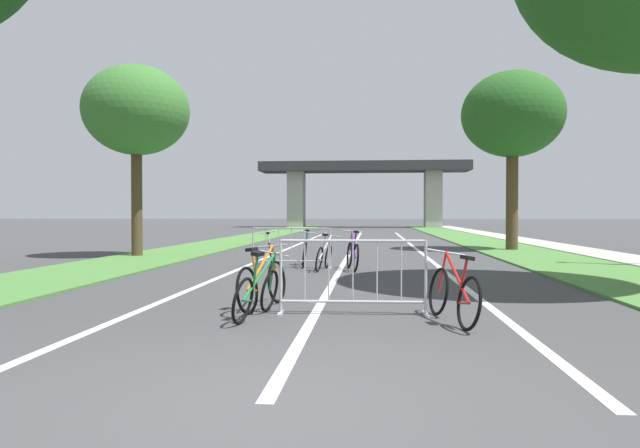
# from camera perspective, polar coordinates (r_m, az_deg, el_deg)

# --- Properties ---
(ground_plane) EXTENTS (300.00, 300.00, 0.00)m
(ground_plane) POSITION_cam_1_polar(r_m,az_deg,el_deg) (4.45, -5.55, -17.42)
(ground_plane) COLOR #3D3D3F
(grass_verge_left) EXTENTS (2.94, 66.26, 0.05)m
(grass_verge_left) POSITION_cam_1_polar(r_m,az_deg,el_deg) (32.04, -7.33, -1.45)
(grass_verge_left) COLOR #477A38
(grass_verge_left) RESTS_ON ground
(grass_verge_right) EXTENTS (2.94, 66.26, 0.05)m
(grass_verge_right) POSITION_cam_1_polar(r_m,az_deg,el_deg) (31.74, 14.85, -1.50)
(grass_verge_right) COLOR #477A38
(grass_verge_right) RESTS_ON ground
(sidewalk_path_right) EXTENTS (1.75, 66.26, 0.08)m
(sidewalk_path_right) POSITION_cam_1_polar(r_m,az_deg,el_deg) (32.22, 18.96, -1.46)
(sidewalk_path_right) COLOR #ADA89E
(sidewalk_path_right) RESTS_ON ground
(lane_stripe_center) EXTENTS (0.14, 38.33, 0.01)m
(lane_stripe_center) POSITION_cam_1_polar(r_m,az_deg,el_deg) (23.37, 3.21, -2.41)
(lane_stripe_center) COLOR silver
(lane_stripe_center) RESTS_ON ground
(lane_stripe_right_lane) EXTENTS (0.14, 38.33, 0.01)m
(lane_stripe_right_lane) POSITION_cam_1_polar(r_m,az_deg,el_deg) (23.43, 9.50, -2.42)
(lane_stripe_right_lane) COLOR silver
(lane_stripe_right_lane) RESTS_ON ground
(lane_stripe_left_lane) EXTENTS (0.14, 38.33, 0.01)m
(lane_stripe_left_lane) POSITION_cam_1_polar(r_m,az_deg,el_deg) (23.60, -3.02, -2.38)
(lane_stripe_left_lane) COLOR silver
(lane_stripe_left_lane) RESTS_ON ground
(overpass_bridge) EXTENTS (21.22, 4.29, 6.68)m
(overpass_bridge) POSITION_cam_1_polar(r_m,az_deg,el_deg) (59.03, 4.39, 4.57)
(overpass_bridge) COLOR #2D2D30
(overpass_bridge) RESTS_ON ground
(tree_left_pine_near) EXTENTS (3.40, 3.40, 6.21)m
(tree_left_pine_near) POSITION_cam_1_polar(r_m,az_deg,el_deg) (19.82, -17.80, 10.61)
(tree_left_pine_near) COLOR #4C3823
(tree_left_pine_near) RESTS_ON ground
(tree_right_maple_mid) EXTENTS (3.82, 3.82, 6.80)m
(tree_right_maple_mid) POSITION_cam_1_polar(r_m,az_deg,el_deg) (23.24, 18.59, 10.18)
(tree_right_maple_mid) COLOR #4C3823
(tree_right_maple_mid) RESTS_ON ground
(crowd_barrier_nearest) EXTENTS (2.09, 0.51, 1.05)m
(crowd_barrier_nearest) POSITION_cam_1_polar(r_m,az_deg,el_deg) (8.03, 3.28, -5.36)
(crowd_barrier_nearest) COLOR #ADADB2
(crowd_barrier_nearest) RESTS_ON ground
(crowd_barrier_second) EXTENTS (2.08, 0.47, 1.05)m
(crowd_barrier_second) POSITION_cam_1_polar(r_m,az_deg,el_deg) (14.86, -2.87, -2.42)
(crowd_barrier_second) COLOR #ADADB2
(crowd_barrier_second) RESTS_ON ground
(bicycle_white_0) EXTENTS (0.60, 1.63, 0.94)m
(bicycle_white_0) POSITION_cam_1_polar(r_m,az_deg,el_deg) (15.49, -4.96, -2.81)
(bicycle_white_0) COLOR black
(bicycle_white_0) RESTS_ON ground
(bicycle_orange_1) EXTENTS (0.54, 1.73, 0.94)m
(bicycle_orange_1) POSITION_cam_1_polar(r_m,az_deg,el_deg) (8.60, -5.73, -5.86)
(bicycle_orange_1) COLOR black
(bicycle_orange_1) RESTS_ON ground
(bicycle_silver_2) EXTENTS (0.57, 1.67, 0.93)m
(bicycle_silver_2) POSITION_cam_1_polar(r_m,az_deg,el_deg) (14.32, 0.42, -3.18)
(bicycle_silver_2) COLOR black
(bicycle_silver_2) RESTS_ON ground
(bicycle_purple_3) EXTENTS (0.51, 1.65, 1.00)m
(bicycle_purple_3) POSITION_cam_1_polar(r_m,az_deg,el_deg) (14.35, 3.27, -3.07)
(bicycle_purple_3) COLOR black
(bicycle_purple_3) RESTS_ON ground
(bicycle_green_4) EXTENTS (0.60, 1.58, 0.92)m
(bicycle_green_4) POSITION_cam_1_polar(r_m,az_deg,el_deg) (7.81, -6.23, -6.74)
(bicycle_green_4) COLOR black
(bicycle_green_4) RESTS_ON ground
(bicycle_teal_5) EXTENTS (0.54, 1.69, 0.98)m
(bicycle_teal_5) POSITION_cam_1_polar(r_m,az_deg,el_deg) (15.39, -1.54, -2.79)
(bicycle_teal_5) COLOR black
(bicycle_teal_5) RESTS_ON ground
(bicycle_red_6) EXTENTS (0.56, 1.72, 0.93)m
(bicycle_red_6) POSITION_cam_1_polar(r_m,az_deg,el_deg) (7.64, 13.11, -6.78)
(bicycle_red_6) COLOR black
(bicycle_red_6) RESTS_ON ground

